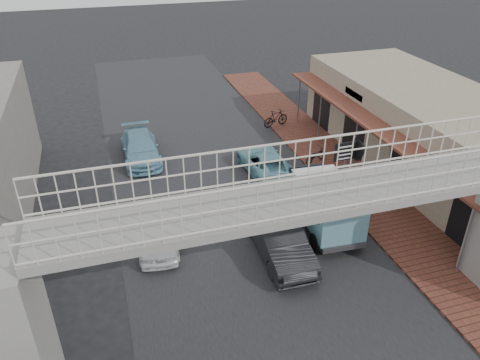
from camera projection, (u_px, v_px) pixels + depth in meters
ground at (255, 258)px, 18.15m from camera, size 120.00×120.00×0.00m
road_strip at (255, 258)px, 18.14m from camera, size 10.00×60.00×0.01m
sidewalk at (364, 193)px, 22.27m from camera, size 3.00×40.00×0.10m
shophouse_row at (439, 136)px, 23.28m from camera, size 7.20×18.00×4.00m
footbridge at (303, 256)px, 13.25m from camera, size 16.40×2.40×6.34m
white_hatchback at (157, 231)px, 18.61m from camera, size 1.93×3.98×1.31m
dark_sedan at (279, 237)px, 18.03m from camera, size 1.72×4.68×1.53m
angkot_curb at (266, 163)px, 23.81m from camera, size 2.21×4.43×1.21m
angkot_far at (140, 148)px, 25.18m from camera, size 1.88×4.60×1.33m
angkot_van at (325, 200)px, 19.25m from camera, size 2.23×4.45×2.13m
motorcycle_near at (316, 155)px, 24.77m from camera, size 1.61×1.09×0.80m
motorcycle_far at (276, 118)px, 28.91m from camera, size 1.83×0.95×1.06m
street_clock at (370, 175)px, 19.23m from camera, size 0.67×0.61×2.61m
arrow_sign at (360, 150)px, 20.91m from camera, size 1.69×1.07×2.91m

